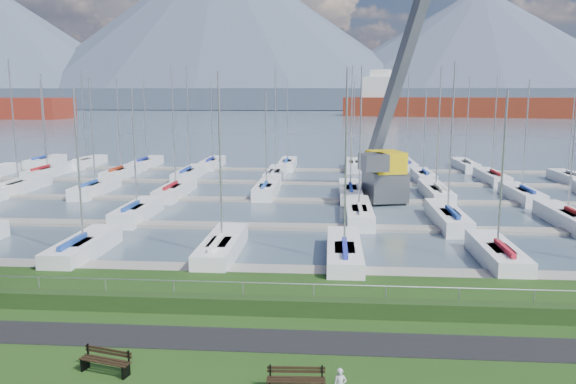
# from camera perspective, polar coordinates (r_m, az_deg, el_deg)

# --- Properties ---
(path) EXTENTS (160.00, 2.00, 0.04)m
(path) POSITION_cam_1_polar(r_m,az_deg,el_deg) (21.67, -3.13, -14.80)
(path) COLOR black
(path) RESTS_ON grass
(water) EXTENTS (800.00, 540.00, 0.20)m
(water) POSITION_cam_1_polar(r_m,az_deg,el_deg) (282.67, 3.87, 8.03)
(water) COLOR #495A6A
(hedge) EXTENTS (80.00, 0.70, 0.70)m
(hedge) POSITION_cam_1_polar(r_m,az_deg,el_deg) (23.91, -2.31, -11.46)
(hedge) COLOR #1E3613
(hedge) RESTS_ON grass
(fence) EXTENTS (80.00, 0.04, 0.04)m
(fence) POSITION_cam_1_polar(r_m,az_deg,el_deg) (23.99, -2.21, -9.22)
(fence) COLOR #999CA1
(fence) RESTS_ON grass
(foothill) EXTENTS (900.00, 80.00, 12.00)m
(foothill) POSITION_cam_1_polar(r_m,az_deg,el_deg) (352.52, 4.00, 9.45)
(foothill) COLOR #3D475A
(foothill) RESTS_ON water
(mountains) EXTENTS (1190.00, 360.00, 115.00)m
(mountains) POSITION_cam_1_polar(r_m,az_deg,el_deg) (428.80, 5.16, 14.97)
(mountains) COLOR #424E61
(mountains) RESTS_ON water
(docks) EXTENTS (90.00, 41.60, 0.25)m
(docks) POSITION_cam_1_polar(r_m,az_deg,el_deg) (49.46, 1.24, -0.87)
(docks) COLOR slate
(docks) RESTS_ON water
(bench_left) EXTENTS (1.85, 0.87, 0.85)m
(bench_left) POSITION_cam_1_polar(r_m,az_deg,el_deg) (20.16, -18.02, -16.01)
(bench_left) COLOR black
(bench_left) RESTS_ON grass
(bench_right) EXTENTS (1.82, 0.50, 0.85)m
(bench_right) POSITION_cam_1_polar(r_m,az_deg,el_deg) (18.15, 0.82, -18.55)
(bench_right) COLOR black
(bench_right) RESTS_ON grass
(person) EXTENTS (0.40, 0.26, 1.07)m
(person) POSITION_cam_1_polar(r_m,az_deg,el_deg) (17.92, 5.32, -18.56)
(person) COLOR #ADADB4
(person) RESTS_ON grass
(crane) EXTENTS (7.18, 13.09, 22.35)m
(crane) POSITION_cam_1_polar(r_m,az_deg,el_deg) (50.08, 10.36, 5.51)
(crane) COLOR #585A5F
(crane) RESTS_ON water
(cargo_ship_mid) EXTENTS (96.56, 39.89, 21.50)m
(cargo_ship_mid) POSITION_cam_1_polar(r_m,az_deg,el_deg) (242.62, 16.15, 8.29)
(cargo_ship_mid) COLOR maroon
(cargo_ship_mid) RESTS_ON water
(sailboat_fleet) EXTENTS (75.96, 49.58, 12.74)m
(sailboat_fleet) POSITION_cam_1_polar(r_m,az_deg,el_deg) (52.06, -1.36, 5.94)
(sailboat_fleet) COLOR silver
(sailboat_fleet) RESTS_ON water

